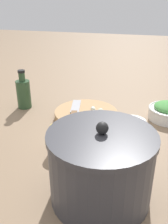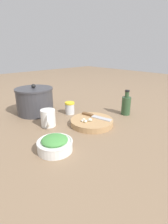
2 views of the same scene
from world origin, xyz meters
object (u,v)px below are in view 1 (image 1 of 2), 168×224
(coffee_mug, at_px, (132,134))
(oil_bottle, at_px, (24,93))
(chef_knife, at_px, (75,111))
(herb_bowl, at_px, (168,111))
(cutting_board, at_px, (86,115))
(spice_jar, at_px, (60,137))
(garlic_cloves, at_px, (97,111))
(stock_pot, at_px, (101,166))

(coffee_mug, distance_m, oil_bottle, 0.52)
(chef_knife, height_order, herb_bowl, herb_bowl)
(cutting_board, relative_size, spice_jar, 3.05)
(garlic_cloves, bearing_deg, herb_bowl, -162.89)
(garlic_cloves, bearing_deg, chef_knife, 11.98)
(stock_pot, bearing_deg, garlic_cloves, -75.85)
(oil_bottle, bearing_deg, stock_pot, 134.72)
(chef_knife, relative_size, spice_jar, 2.42)
(stock_pot, bearing_deg, coffee_mug, -102.04)
(spice_jar, distance_m, oil_bottle, 0.38)
(cutting_board, relative_size, herb_bowl, 1.59)
(spice_jar, bearing_deg, oil_bottle, -44.98)
(spice_jar, height_order, stock_pot, stock_pot)
(garlic_cloves, relative_size, herb_bowl, 0.38)
(garlic_cloves, relative_size, spice_jar, 0.73)
(garlic_cloves, distance_m, stock_pot, 0.42)
(spice_jar, distance_m, stock_pot, 0.24)
(oil_bottle, bearing_deg, cutting_board, 172.83)
(garlic_cloves, xyz_separation_m, spice_jar, (0.06, 0.23, 0.00))
(coffee_mug, bearing_deg, oil_bottle, -21.94)
(herb_bowl, distance_m, oil_bottle, 0.61)
(garlic_cloves, bearing_deg, spice_jar, 74.61)
(chef_knife, bearing_deg, oil_bottle, 155.91)
(chef_knife, xyz_separation_m, garlic_cloves, (-0.08, -0.02, 0.00))
(oil_bottle, bearing_deg, garlic_cloves, 173.80)
(garlic_cloves, height_order, oil_bottle, oil_bottle)
(herb_bowl, distance_m, stock_pot, 0.52)
(spice_jar, relative_size, coffee_mug, 0.73)
(herb_bowl, bearing_deg, oil_bottle, 4.53)
(cutting_board, relative_size, oil_bottle, 1.49)
(cutting_board, relative_size, coffee_mug, 2.23)
(garlic_cloves, distance_m, coffee_mug, 0.22)
(chef_knife, bearing_deg, herb_bowl, 4.08)
(herb_bowl, relative_size, oil_bottle, 0.93)
(herb_bowl, xyz_separation_m, spice_jar, (0.34, 0.32, 0.01))
(cutting_board, bearing_deg, spice_jar, 84.71)
(spice_jar, bearing_deg, stock_pot, 134.26)
(coffee_mug, distance_m, stock_pot, 0.25)
(cutting_board, xyz_separation_m, chef_knife, (0.04, 0.02, 0.02))
(chef_knife, xyz_separation_m, oil_bottle, (0.25, -0.05, 0.03))
(cutting_board, height_order, garlic_cloves, garlic_cloves)
(spice_jar, bearing_deg, coffee_mug, -161.46)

